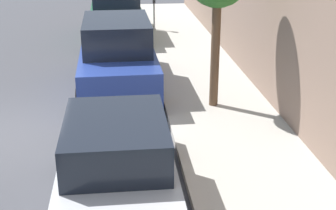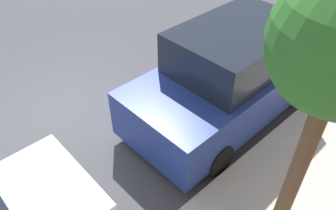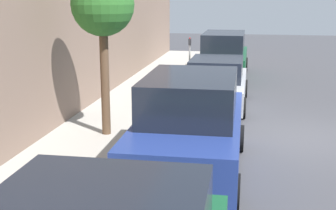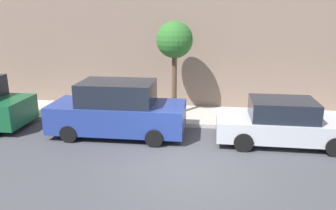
% 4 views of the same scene
% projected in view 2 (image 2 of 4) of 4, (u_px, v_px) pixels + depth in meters
% --- Properties ---
extents(ground_plane, '(60.00, 60.00, 0.00)m').
position_uv_depth(ground_plane, '(64.00, 112.00, 7.16)').
color(ground_plane, '#424247').
extents(parked_suv_third, '(2.08, 4.83, 1.98)m').
position_uv_depth(parked_suv_third, '(234.00, 74.00, 6.64)').
color(parked_suv_third, navy).
rests_on(parked_suv_third, ground_plane).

